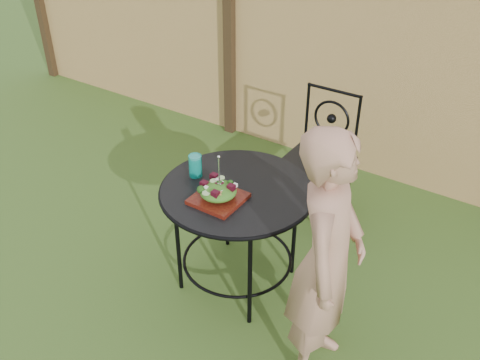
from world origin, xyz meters
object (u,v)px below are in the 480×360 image
(patio_chair, at_px, (320,153))
(salad_plate, at_px, (218,199))
(diner, at_px, (327,261))
(patio_table, at_px, (237,207))

(patio_chair, xyz_separation_m, salad_plate, (-0.08, -1.15, 0.23))
(patio_chair, height_order, salad_plate, patio_chair)
(diner, bearing_deg, patio_table, 55.23)
(patio_chair, relative_size, diner, 0.66)
(patio_table, xyz_separation_m, diner, (0.72, -0.29, 0.14))
(patio_table, distance_m, patio_chair, 0.99)
(patio_chair, bearing_deg, patio_table, -93.65)
(diner, xyz_separation_m, salad_plate, (-0.74, 0.13, 0.01))
(patio_table, relative_size, salad_plate, 3.42)
(patio_chair, xyz_separation_m, diner, (0.65, -1.28, 0.22))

